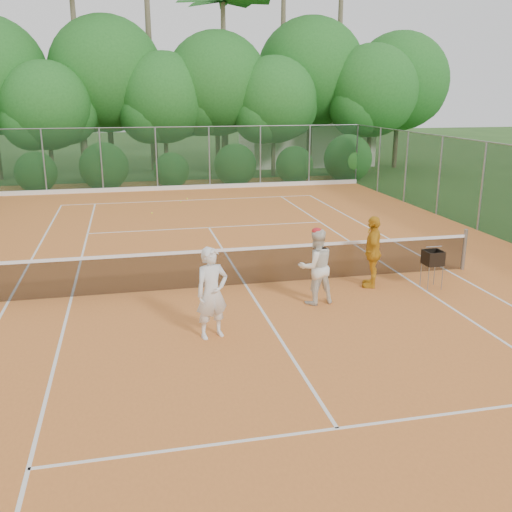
{
  "coord_description": "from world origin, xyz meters",
  "views": [
    {
      "loc": [
        -2.66,
        -13.02,
        4.56
      ],
      "look_at": [
        -0.01,
        -1.2,
        1.1
      ],
      "focal_mm": 40.0,
      "sensor_mm": 36.0,
      "label": 1
    }
  ],
  "objects_px": {
    "player_white": "(212,293)",
    "player_yellow": "(373,252)",
    "player_center_grp": "(316,266)",
    "ball_hopper": "(433,258)"
  },
  "relations": [
    {
      "from": "player_white",
      "to": "player_yellow",
      "type": "height_order",
      "value": "player_white"
    },
    {
      "from": "player_center_grp",
      "to": "player_yellow",
      "type": "relative_size",
      "value": 0.99
    },
    {
      "from": "ball_hopper",
      "to": "player_yellow",
      "type": "bearing_deg",
      "value": -177.09
    },
    {
      "from": "player_white",
      "to": "player_center_grp",
      "type": "height_order",
      "value": "player_white"
    },
    {
      "from": "player_center_grp",
      "to": "ball_hopper",
      "type": "xyz_separation_m",
      "value": [
        3.07,
        0.37,
        -0.12
      ]
    },
    {
      "from": "player_center_grp",
      "to": "player_white",
      "type": "bearing_deg",
      "value": -152.09
    },
    {
      "from": "player_yellow",
      "to": "ball_hopper",
      "type": "distance_m",
      "value": 1.44
    },
    {
      "from": "player_white",
      "to": "ball_hopper",
      "type": "xyz_separation_m",
      "value": [
        5.58,
        1.7,
        -0.15
      ]
    },
    {
      "from": "player_white",
      "to": "ball_hopper",
      "type": "distance_m",
      "value": 5.84
    },
    {
      "from": "player_white",
      "to": "ball_hopper",
      "type": "relative_size",
      "value": 1.92
    }
  ]
}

